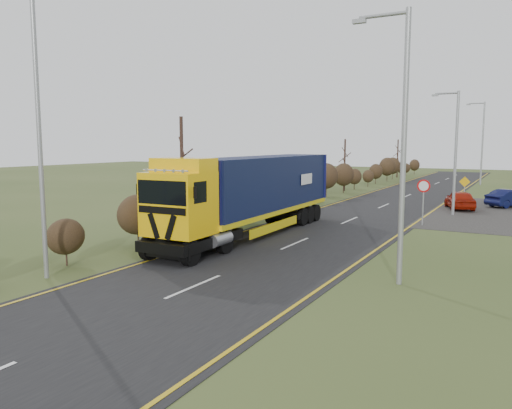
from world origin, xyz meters
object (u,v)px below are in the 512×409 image
at_px(car_red_hatchback, 460,200).
at_px(speed_sign, 423,193).
at_px(lorry, 252,190).
at_px(car_blue_sedan, 511,198).
at_px(streetlight_near, 401,136).

xyz_separation_m(car_red_hatchback, speed_sign, (-0.98, -8.58, 1.21)).
distance_m(lorry, speed_sign, 10.20).
bearing_deg(car_red_hatchback, car_blue_sedan, -153.81).
bearing_deg(lorry, car_blue_sedan, 58.64).
relative_size(car_blue_sedan, streetlight_near, 0.44).
bearing_deg(lorry, streetlight_near, -32.97).
bearing_deg(car_blue_sedan, lorry, 97.27).
distance_m(streetlight_near, speed_sign, 13.13).
bearing_deg(streetlight_near, lorry, 148.13).
bearing_deg(lorry, car_red_hatchback, 62.37).
distance_m(lorry, car_red_hatchback, 17.95).
distance_m(car_red_hatchback, streetlight_near, 21.69).
bearing_deg(streetlight_near, car_red_hatchback, 91.37).
bearing_deg(streetlight_near, speed_sign, 96.70).
relative_size(lorry, car_blue_sedan, 3.76).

